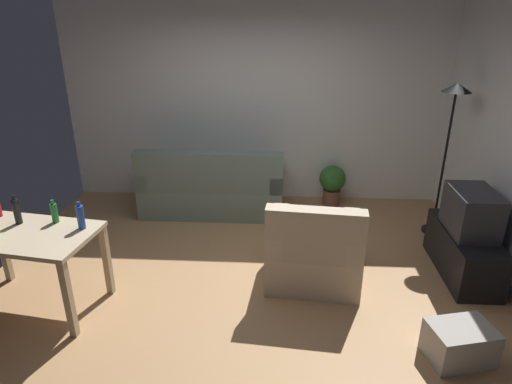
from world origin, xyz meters
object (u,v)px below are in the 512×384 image
tv (472,212)px  bottle_blue (81,217)px  bottle_dark (17,211)px  desk (26,243)px  couch (212,190)px  armchair (314,253)px  storage_box (460,343)px  bottle_green (54,213)px  potted_plant (332,182)px  tv_stand (463,252)px  torchiere_lamp (451,119)px

tv → bottle_blue: (-3.64, -0.68, 0.17)m
bottle_dark → desk: bearing=-51.7°
couch → desk: 2.53m
armchair → bottle_blue: (-2.09, -0.45, 0.55)m
storage_box → bottle_green: bearing=168.7°
potted_plant → armchair: (-0.37, -1.89, -0.01)m
bottle_dark → tv_stand: bearing=8.2°
armchair → bottle_blue: bearing=17.3°
armchair → storage_box: 1.49m
tv → couch: bearing=64.3°
desk → armchair: (2.57, 0.55, -0.33)m
torchiere_lamp → potted_plant: torchiere_lamp is taller
tv → torchiere_lamp: size_ratio=0.33×
bottle_dark → bottle_green: bearing=7.4°
couch → torchiere_lamp: 3.04m
storage_box → bottle_dark: bearing=170.3°
tv_stand → couch: bearing=64.2°
potted_plant → bottle_dark: (-3.07, -2.28, 0.55)m
bottle_green → bottle_dark: bearing=-172.6°
bottle_blue → tv_stand: bearing=10.6°
potted_plant → torchiere_lamp: bearing=-32.2°
tv → tv_stand: bearing=90.0°
torchiere_lamp → storage_box: (-0.47, -2.18, -1.26)m
desk → bottle_blue: (0.48, 0.11, 0.22)m
tv → torchiere_lamp: 1.17m
desk → potted_plant: (2.93, 2.45, -0.32)m
desk → bottle_green: bottle_green is taller
bottle_green → tv: bearing=8.3°
torchiere_lamp → armchair: 2.22m
desk → couch: bearing=66.7°
tv → bottle_blue: 3.70m
tv → torchiere_lamp: torchiere_lamp is taller
desk → storage_box: bearing=0.9°
potted_plant → bottle_blue: 3.44m
torchiere_lamp → desk: size_ratio=1.40×
tv_stand → armchair: (-1.55, -0.23, 0.08)m
storage_box → bottle_blue: 3.29m
tv_stand → armchair: size_ratio=1.13×
potted_plant → bottle_blue: size_ratio=2.24×
torchiere_lamp → tv: bearing=-89.8°
bottle_blue → bottle_green: bearing=160.0°
desk → storage_box: 3.70m
tv → bottle_green: bearing=98.3°
tv → storage_box: tv is taller
potted_plant → bottle_dark: 3.86m
storage_box → bottle_dark: 3.90m
tv → bottle_dark: bottle_dark is taller
tv_stand → armchair: bearing=98.5°
tv_stand → bottle_blue: bearing=100.6°
tv → potted_plant: 2.07m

